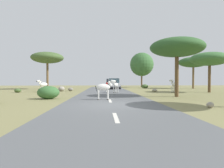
{
  "coord_description": "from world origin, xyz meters",
  "views": [
    {
      "loc": [
        -0.5,
        -11.32,
        1.45
      ],
      "look_at": [
        0.46,
        9.82,
        1.06
      ],
      "focal_mm": 31.42,
      "sensor_mm": 36.0,
      "label": 1
    }
  ],
  "objects_px": {
    "zebra_1": "(104,87)",
    "bush_3": "(18,90)",
    "zebra_2": "(43,85)",
    "car_0": "(114,84)",
    "tree_1": "(210,59)",
    "rock_0": "(71,89)",
    "bush_2": "(145,86)",
    "tree_5": "(142,64)",
    "zebra_0": "(116,85)",
    "bush_0": "(48,92)",
    "car_1": "(110,83)",
    "tree_3": "(47,58)",
    "rock_2": "(61,89)",
    "rock_3": "(210,105)",
    "zebra_3": "(174,84)",
    "rock_1": "(155,90)",
    "tree_4": "(177,48)",
    "tree_0": "(193,62)"
  },
  "relations": [
    {
      "from": "zebra_1",
      "to": "bush_3",
      "type": "relative_size",
      "value": 1.96
    },
    {
      "from": "zebra_2",
      "to": "car_0",
      "type": "height_order",
      "value": "car_0"
    },
    {
      "from": "tree_1",
      "to": "rock_0",
      "type": "bearing_deg",
      "value": 168.32
    },
    {
      "from": "zebra_2",
      "to": "rock_0",
      "type": "distance_m",
      "value": 3.65
    },
    {
      "from": "tree_1",
      "to": "bush_2",
      "type": "relative_size",
      "value": 3.91
    },
    {
      "from": "tree_5",
      "to": "bush_3",
      "type": "height_order",
      "value": "tree_5"
    },
    {
      "from": "zebra_0",
      "to": "car_0",
      "type": "height_order",
      "value": "car_0"
    },
    {
      "from": "bush_0",
      "to": "zebra_2",
      "type": "bearing_deg",
      "value": 109.08
    },
    {
      "from": "zebra_2",
      "to": "tree_1",
      "type": "distance_m",
      "value": 20.59
    },
    {
      "from": "car_1",
      "to": "bush_2",
      "type": "height_order",
      "value": "car_1"
    },
    {
      "from": "bush_0",
      "to": "tree_3",
      "type": "bearing_deg",
      "value": 105.84
    },
    {
      "from": "bush_0",
      "to": "rock_2",
      "type": "relative_size",
      "value": 2.03
    },
    {
      "from": "car_0",
      "to": "rock_2",
      "type": "distance_m",
      "value": 9.7
    },
    {
      "from": "tree_3",
      "to": "rock_3",
      "type": "relative_size",
      "value": 15.37
    },
    {
      "from": "zebra_1",
      "to": "rock_0",
      "type": "relative_size",
      "value": 2.38
    },
    {
      "from": "zebra_3",
      "to": "bush_3",
      "type": "relative_size",
      "value": 2.09
    },
    {
      "from": "rock_0",
      "to": "rock_3",
      "type": "distance_m",
      "value": 19.35
    },
    {
      "from": "tree_3",
      "to": "bush_2",
      "type": "bearing_deg",
      "value": 8.88
    },
    {
      "from": "tree_3",
      "to": "tree_5",
      "type": "distance_m",
      "value": 18.88
    },
    {
      "from": "zebra_0",
      "to": "rock_1",
      "type": "bearing_deg",
      "value": -133.76
    },
    {
      "from": "tree_3",
      "to": "rock_3",
      "type": "distance_m",
      "value": 27.42
    },
    {
      "from": "bush_2",
      "to": "rock_3",
      "type": "distance_m",
      "value": 25.26
    },
    {
      "from": "zebra_1",
      "to": "car_1",
      "type": "xyz_separation_m",
      "value": [
        1.43,
        26.83,
        -0.09
      ]
    },
    {
      "from": "bush_2",
      "to": "zebra_3",
      "type": "bearing_deg",
      "value": -86.14
    },
    {
      "from": "car_1",
      "to": "rock_3",
      "type": "distance_m",
      "value": 31.29
    },
    {
      "from": "zebra_3",
      "to": "tree_4",
      "type": "distance_m",
      "value": 6.89
    },
    {
      "from": "bush_3",
      "to": "tree_0",
      "type": "bearing_deg",
      "value": 21.09
    },
    {
      "from": "zebra_0",
      "to": "car_1",
      "type": "distance_m",
      "value": 18.64
    },
    {
      "from": "zebra_2",
      "to": "zebra_1",
      "type": "bearing_deg",
      "value": 164.39
    },
    {
      "from": "bush_0",
      "to": "rock_1",
      "type": "xyz_separation_m",
      "value": [
        10.75,
        8.87,
        -0.32
      ]
    },
    {
      "from": "tree_0",
      "to": "rock_0",
      "type": "bearing_deg",
      "value": -159.9
    },
    {
      "from": "bush_3",
      "to": "rock_3",
      "type": "xyz_separation_m",
      "value": [
        15.84,
        -13.9,
        -0.08
      ]
    },
    {
      "from": "rock_3",
      "to": "zebra_0",
      "type": "bearing_deg",
      "value": 108.73
    },
    {
      "from": "car_1",
      "to": "bush_3",
      "type": "height_order",
      "value": "car_1"
    },
    {
      "from": "tree_5",
      "to": "bush_0",
      "type": "bearing_deg",
      "value": -116.23
    },
    {
      "from": "bush_2",
      "to": "rock_1",
      "type": "bearing_deg",
      "value": -95.69
    },
    {
      "from": "zebra_0",
      "to": "zebra_2",
      "type": "xyz_separation_m",
      "value": [
        -8.91,
        2.38,
        -0.0
      ]
    },
    {
      "from": "tree_0",
      "to": "bush_2",
      "type": "height_order",
      "value": "tree_0"
    },
    {
      "from": "tree_5",
      "to": "bush_2",
      "type": "distance_m",
      "value": 6.87
    },
    {
      "from": "car_1",
      "to": "rock_2",
      "type": "relative_size",
      "value": 5.24
    },
    {
      "from": "tree_4",
      "to": "rock_0",
      "type": "xyz_separation_m",
      "value": [
        -10.88,
        9.58,
        -4.07
      ]
    },
    {
      "from": "tree_0",
      "to": "zebra_2",
      "type": "bearing_deg",
      "value": -158.47
    },
    {
      "from": "car_1",
      "to": "rock_1",
      "type": "relative_size",
      "value": 6.37
    },
    {
      "from": "rock_3",
      "to": "tree_0",
      "type": "bearing_deg",
      "value": 66.66
    },
    {
      "from": "rock_1",
      "to": "zebra_1",
      "type": "bearing_deg",
      "value": -122.22
    },
    {
      "from": "car_0",
      "to": "tree_0",
      "type": "height_order",
      "value": "tree_0"
    },
    {
      "from": "tree_0",
      "to": "tree_4",
      "type": "xyz_separation_m",
      "value": [
        -9.49,
        -17.03,
        -0.33
      ]
    },
    {
      "from": "tree_0",
      "to": "car_0",
      "type": "bearing_deg",
      "value": -173.99
    },
    {
      "from": "zebra_1",
      "to": "rock_1",
      "type": "bearing_deg",
      "value": 145.91
    },
    {
      "from": "car_1",
      "to": "rock_2",
      "type": "xyz_separation_m",
      "value": [
        -7.03,
        -14.87,
        -0.52
      ]
    }
  ]
}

